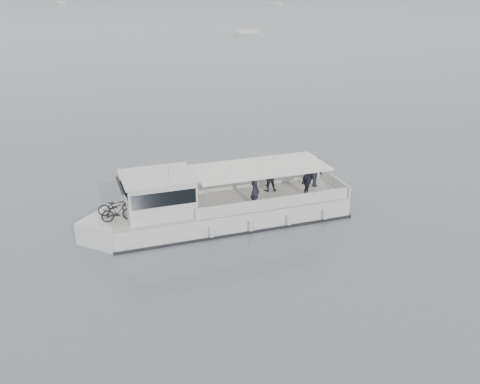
{
  "coord_description": "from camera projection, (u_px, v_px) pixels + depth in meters",
  "views": [
    {
      "loc": [
        3.68,
        -26.03,
        11.63
      ],
      "look_at": [
        3.99,
        -1.83,
        1.6
      ],
      "focal_mm": 40.0,
      "sensor_mm": 36.0,
      "label": 1
    }
  ],
  "objects": [
    {
      "name": "moored_fleet",
      "position": [
        150.0,
        1.0,
        214.59
      ],
      "size": [
        403.38,
        278.62,
        9.54
      ],
      "color": "white",
      "rests_on": "ground"
    },
    {
      "name": "ground",
      "position": [
        165.0,
        207.0,
        28.46
      ],
      "size": [
        1400.0,
        1400.0,
        0.0
      ],
      "primitive_type": "plane",
      "color": "slate",
      "rests_on": "ground"
    },
    {
      "name": "tour_boat",
      "position": [
        207.0,
        208.0,
        26.1
      ],
      "size": [
        13.22,
        6.86,
        5.61
      ],
      "rotation": [
        0.0,
        0.0,
        0.32
      ],
      "color": "white",
      "rests_on": "ground"
    }
  ]
}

